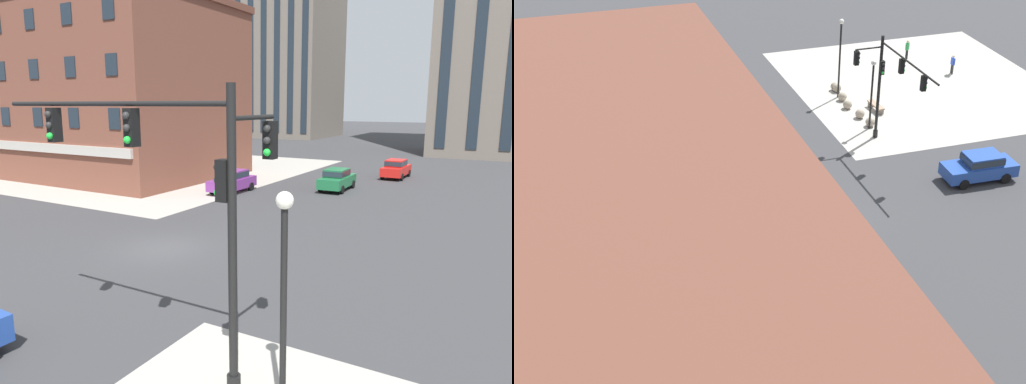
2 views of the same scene
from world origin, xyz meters
TOP-DOWN VIEW (x-y plane):
  - ground_plane at (0.00, 0.00)m, footprint 320.00×320.00m
  - sidewalk_corner_slab at (16.00, -14.50)m, footprint 20.00×19.00m
  - traffic_signal_main at (7.29, -7.34)m, footprint 7.39×2.09m
  - bollard_sphere_curb_a at (10.29, -7.88)m, footprint 0.66×0.66m
  - bollard_sphere_curb_b at (11.74, -7.75)m, footprint 0.66×0.66m
  - bollard_sphere_curb_c at (13.47, -7.53)m, footprint 0.66×0.66m
  - bollard_sphere_curb_d at (14.89, -7.72)m, footprint 0.66×0.66m
  - bollard_sphere_curb_e at (16.52, -7.95)m, footprint 0.66×0.66m
  - bollard_sphere_curb_f at (16.83, -7.90)m, footprint 0.66×0.66m
  - bench_near_signal at (12.57, -9.33)m, footprint 1.83×0.60m
  - pedestrian_near_bench at (21.18, -16.02)m, footprint 0.36×0.46m
  - pedestrian_at_curb at (17.15, -17.98)m, footprint 0.55×0.22m
  - street_lamp_corner_near at (10.00, -7.69)m, footprint 0.36×0.36m
  - street_lamp_mid_sidewalk at (15.58, -7.66)m, footprint 0.36×0.36m
  - car_main_northbound_near at (20.64, 3.83)m, footprint 4.48×2.05m
  - car_main_southbound_far at (1.62, -11.08)m, footprint 2.01×4.46m
  - car_main_mid at (-4.69, 13.25)m, footprint 1.90×4.40m

SIDE VIEW (x-z plane):
  - ground_plane at x=0.00m, z-range 0.00..0.00m
  - sidewalk_corner_slab at x=16.00m, z-range -0.01..0.01m
  - bench_near_signal at x=12.57m, z-range 0.08..0.57m
  - bollard_sphere_curb_a at x=10.29m, z-range 0.00..0.66m
  - bollard_sphere_curb_b at x=11.74m, z-range 0.00..0.66m
  - bollard_sphere_curb_c at x=13.47m, z-range 0.00..0.66m
  - bollard_sphere_curb_d at x=14.89m, z-range 0.00..0.66m
  - bollard_sphere_curb_e at x=16.52m, z-range 0.00..0.66m
  - bollard_sphere_curb_f at x=16.83m, z-range 0.00..0.66m
  - pedestrian_at_curb at x=17.15m, z-range 0.10..1.66m
  - car_main_northbound_near at x=20.64m, z-range 0.08..1.76m
  - car_main_southbound_far at x=1.62m, z-range 0.08..1.76m
  - car_main_mid at x=-4.69m, z-range 0.08..1.76m
  - pedestrian_near_bench at x=21.18m, z-range 0.12..1.77m
  - street_lamp_corner_near at x=10.00m, z-range 0.66..5.57m
  - street_lamp_mid_sidewalk at x=15.58m, z-range 0.71..6.65m
  - traffic_signal_main at x=7.29m, z-range 1.22..8.21m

